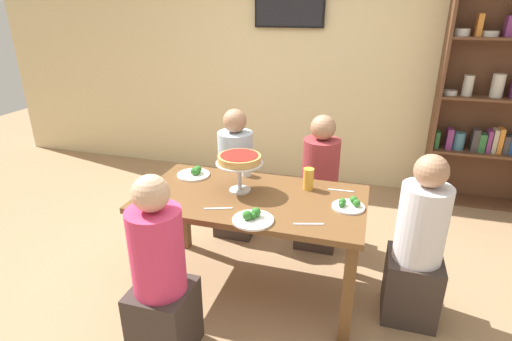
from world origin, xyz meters
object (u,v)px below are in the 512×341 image
object	(u,v)px
diner_near_left	(161,282)
cutlery_fork_far	(309,224)
dining_table	(252,209)
bookshelf	(498,97)
diner_far_right	(319,192)
water_glass_clear_near	(246,169)
salad_plate_far_diner	(195,173)
salad_plate_spare	(253,218)
salad_plate_near_diner	(349,205)
beer_glass_amber_tall	(308,179)
deep_dish_pizza_stand	(239,161)
cutlery_knife_near	(341,190)
diner_head_east	(417,252)
television	(290,5)
diner_far_left	(236,182)
cutlery_fork_near	(218,208)

from	to	relation	value
diner_near_left	cutlery_fork_far	bearing A→B (deg)	-58.99
dining_table	bookshelf	xyz separation A→B (m)	(1.87, 2.02, 0.48)
dining_table	diner_near_left	distance (m)	0.80
diner_far_right	water_glass_clear_near	world-z (taller)	diner_far_right
diner_far_right	cutlery_fork_far	bearing A→B (deg)	4.03
diner_far_right	water_glass_clear_near	size ratio (longest dim) A/B	10.77
salad_plate_far_diner	salad_plate_spare	xyz separation A→B (m)	(0.62, -0.54, -0.00)
bookshelf	water_glass_clear_near	xyz separation A→B (m)	(-2.01, -1.68, -0.32)
salad_plate_near_diner	beer_glass_amber_tall	world-z (taller)	beer_glass_amber_tall
diner_near_left	deep_dish_pizza_stand	world-z (taller)	diner_near_left
cutlery_knife_near	cutlery_fork_far	world-z (taller)	same
bookshelf	beer_glass_amber_tall	world-z (taller)	bookshelf
dining_table	water_glass_clear_near	world-z (taller)	water_glass_clear_near
deep_dish_pizza_stand	salad_plate_spare	xyz separation A→B (m)	(0.21, -0.38, -0.20)
diner_head_east	deep_dish_pizza_stand	xyz separation A→B (m)	(-1.20, 0.05, 0.47)
bookshelf	salad_plate_spare	world-z (taller)	bookshelf
salad_plate_far_diner	cutlery_fork_far	bearing A→B (deg)	-26.97
diner_near_left	diner_head_east	bearing A→B (deg)	-62.62
diner_near_left	cutlery_knife_near	world-z (taller)	diner_near_left
diner_near_left	cutlery_knife_near	distance (m)	1.35
television	salad_plate_near_diner	size ratio (longest dim) A/B	3.57
salad_plate_far_diner	beer_glass_amber_tall	world-z (taller)	beer_glass_amber_tall
diner_far_left	diner_head_east	bearing A→B (deg)	64.07
dining_table	cutlery_fork_near	distance (m)	0.30
diner_far_left	diner_near_left	xyz separation A→B (m)	(0.05, -1.44, 0.00)
salad_plate_near_diner	dining_table	bearing A→B (deg)	-178.30
salad_plate_far_diner	cutlery_knife_near	size ratio (longest dim) A/B	1.37
diner_head_east	beer_glass_amber_tall	size ratio (longest dim) A/B	7.48
bookshelf	diner_near_left	xyz separation A→B (m)	(-2.19, -2.74, -0.63)
beer_glass_amber_tall	water_glass_clear_near	size ratio (longest dim) A/B	1.44
dining_table	salad_plate_near_diner	bearing A→B (deg)	1.70
deep_dish_pizza_stand	cutlery_fork_near	distance (m)	0.37
dining_table	diner_head_east	xyz separation A→B (m)	(1.09, 0.01, -0.15)
water_glass_clear_near	salad_plate_far_diner	bearing A→B (deg)	-163.16
dining_table	television	bearing A→B (deg)	96.22
television	diner_far_left	xyz separation A→B (m)	(-0.14, -1.39, -1.45)
diner_near_left	cutlery_fork_near	size ratio (longest dim) A/B	6.39
cutlery_fork_near	cutlery_fork_far	world-z (taller)	same
salad_plate_far_diner	television	bearing A→B (deg)	81.24
water_glass_clear_near	cutlery_fork_far	world-z (taller)	water_glass_clear_near
bookshelf	diner_far_right	xyz separation A→B (m)	(-1.50, -1.29, -0.63)
diner_far_right	beer_glass_amber_tall	distance (m)	0.60
dining_table	deep_dish_pizza_stand	size ratio (longest dim) A/B	4.70
diner_far_right	cutlery_knife_near	xyz separation A→B (m)	(0.21, -0.47, 0.25)
television	salad_plate_far_diner	world-z (taller)	television
dining_table	salad_plate_spare	distance (m)	0.36
deep_dish_pizza_stand	salad_plate_far_diner	distance (m)	0.49
diner_near_left	diner_far_right	distance (m)	1.60
diner_head_east	water_glass_clear_near	xyz separation A→B (m)	(-1.24, 0.32, 0.30)
cutlery_fork_far	dining_table	bearing A→B (deg)	132.34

